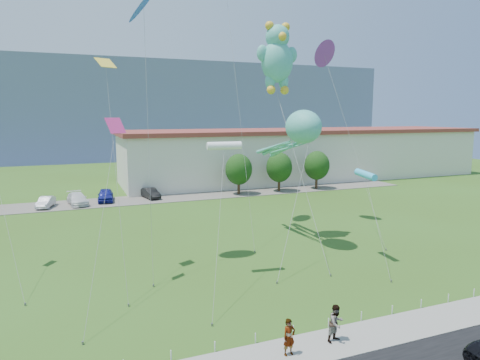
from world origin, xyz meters
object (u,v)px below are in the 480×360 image
Objects in this scene: parked_car_white at (77,199)px; parked_car_black at (150,193)px; parked_car_silver at (46,202)px; teddy_bear_kite at (277,56)px; parked_car_blue at (106,195)px; pedestrian_right at (336,323)px; warehouse at (306,154)px; pedestrian_left at (289,337)px; octopus_kite at (296,135)px.

parked_car_white is 1.22× the size of parked_car_black.
parked_car_silver is 31.72m from teddy_bear_kite.
parked_car_blue is 5.45m from parked_car_black.
pedestrian_right reaches higher than parked_car_black.
parked_car_black is at bearing -162.88° from warehouse.
teddy_bear_kite is (15.51, -21.20, 14.47)m from parked_car_white.
pedestrian_left is at bearing -120.92° from warehouse.
teddy_bear_kite reaches higher than octopus_kite.
warehouse is 54.75m from pedestrian_left.
teddy_bear_kite is (7.41, 16.44, 14.29)m from pedestrian_left.
teddy_bear_kite is at bearing -62.79° from parked_car_white.
parked_car_silver is (-14.10, 37.12, -0.31)m from pedestrian_right.
warehouse is 40.87m from parked_car_silver.
pedestrian_left is at bearing -58.68° from parked_car_silver.
octopus_kite reaches higher than warehouse.
parked_car_white is at bearing 173.29° from parked_car_black.
parked_car_silver is 0.31× the size of octopus_kite.
pedestrian_right is 0.40× the size of parked_car_blue.
warehouse reaches higher than pedestrian_right.
teddy_bear_kite is (18.92, -20.90, 14.55)m from parked_car_silver.
warehouse is at bearing 27.75° from parked_car_silver.
parked_car_blue reaches higher than parked_car_silver.
parked_car_white is (-10.69, 37.42, -0.23)m from pedestrian_right.
parked_car_silver is 6.77m from parked_car_blue.
octopus_kite is at bearing -121.58° from warehouse.
teddy_bear_kite is at bearing -124.18° from warehouse.
warehouse reaches higher than parked_car_blue.
octopus_kite is at bearing 53.91° from pedestrian_right.
parked_car_white is at bearing 125.35° from octopus_kite.
parked_car_white is 3.37m from parked_car_blue.
teddy_bear_kite is at bearing 58.63° from pedestrian_left.
pedestrian_right is 0.15× the size of octopus_kite.
pedestrian_left is 0.45× the size of parked_car_silver.
octopus_kite is at bearing 53.47° from pedestrian_left.
octopus_kite reaches higher than parked_car_black.
parked_car_blue is 0.36× the size of octopus_kite.
pedestrian_right is at bearing -55.00° from parked_car_silver.
parked_car_silver is 0.95× the size of parked_car_black.
parked_car_blue is at bearing 167.16° from parked_car_black.
parked_car_black is 26.34m from octopus_kite.
parked_car_silver is 0.78× the size of parked_car_white.
parked_car_white is at bearing 126.19° from teddy_bear_kite.
warehouse is at bearing 51.98° from pedestrian_left.
octopus_kite is 0.68× the size of teddy_bear_kite.
parked_car_black is (12.11, 1.08, 0.03)m from parked_car_silver.
parked_car_silver is at bearing 100.03° from pedestrian_left.
pedestrian_left is 0.94× the size of pedestrian_right.
parked_car_silver is at bearing 130.98° from octopus_kite.
parked_car_black reaches higher than parked_car_silver.
parked_car_white is at bearing 91.30° from pedestrian_right.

